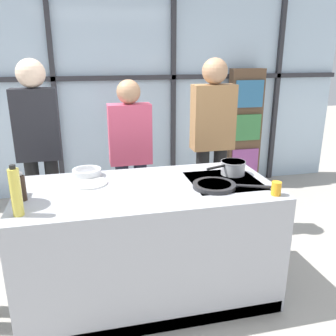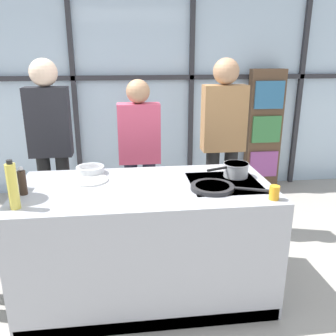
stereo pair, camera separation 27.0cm
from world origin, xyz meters
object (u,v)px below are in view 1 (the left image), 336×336
object	(u,v)px
saucepan	(233,167)
oil_bottle	(16,192)
spectator_far_left	(39,143)
juice_glass_near	(276,188)
spectator_center_right	(212,135)
mixing_bowl	(87,172)
pepper_grinder	(22,187)
frying_pan	(216,185)
spectator_center_left	(131,152)
white_plate	(89,183)

from	to	relation	value
saucepan	oil_bottle	size ratio (longest dim) A/B	1.11
spectator_far_left	juice_glass_near	size ratio (longest dim) A/B	18.85
spectator_center_right	mixing_bowl	xyz separation A→B (m)	(-1.27, -0.62, -0.10)
spectator_far_left	pepper_grinder	world-z (taller)	spectator_far_left
spectator_center_right	frying_pan	size ratio (longest dim) A/B	3.32
mixing_bowl	pepper_grinder	size ratio (longest dim) A/B	1.11
frying_pan	mixing_bowl	xyz separation A→B (m)	(-0.91, 0.46, 0.02)
frying_pan	oil_bottle	distance (m)	1.34
spectator_center_left	white_plate	world-z (taller)	spectator_center_left
spectator_center_left	juice_glass_near	world-z (taller)	spectator_center_left
spectator_far_left	mixing_bowl	bearing A→B (deg)	123.87
mixing_bowl	juice_glass_near	xyz separation A→B (m)	(1.26, -0.69, 0.01)
spectator_far_left	pepper_grinder	bearing A→B (deg)	89.79
spectator_center_left	oil_bottle	bearing A→B (deg)	56.26
spectator_center_right	mixing_bowl	distance (m)	1.42
white_plate	oil_bottle	bearing A→B (deg)	-133.08
oil_bottle	juice_glass_near	world-z (taller)	oil_bottle
spectator_center_left	frying_pan	world-z (taller)	spectator_center_left
spectator_center_left	juice_glass_near	bearing A→B (deg)	122.54
frying_pan	pepper_grinder	size ratio (longest dim) A/B	2.67
white_plate	oil_bottle	size ratio (longest dim) A/B	0.85
frying_pan	white_plate	xyz separation A→B (m)	(-0.89, 0.29, -0.01)
spectator_center_right	saucepan	bearing A→B (deg)	81.53
frying_pan	mixing_bowl	distance (m)	1.02
spectator_far_left	mixing_bowl	xyz separation A→B (m)	(0.42, -0.62, -0.11)
frying_pan	spectator_center_left	bearing A→B (deg)	113.93
spectator_center_left	oil_bottle	size ratio (longest dim) A/B	5.06
spectator_center_right	frying_pan	xyz separation A→B (m)	(-0.36, -1.09, -0.11)
spectator_center_right	oil_bottle	bearing A→B (deg)	36.71
oil_bottle	mixing_bowl	bearing A→B (deg)	56.97
frying_pan	saucepan	xyz separation A→B (m)	(0.24, 0.25, 0.04)
spectator_far_left	saucepan	xyz separation A→B (m)	(1.56, -0.83, -0.09)
oil_bottle	pepper_grinder	size ratio (longest dim) A/B	1.57
mixing_bowl	oil_bottle	world-z (taller)	oil_bottle
spectator_center_left	frying_pan	xyz separation A→B (m)	(0.48, -1.09, 0.01)
spectator_center_right	frying_pan	bearing A→B (deg)	71.55
juice_glass_near	saucepan	bearing A→B (deg)	103.83
frying_pan	mixing_bowl	size ratio (longest dim) A/B	2.41
spectator_far_left	frying_pan	bearing A→B (deg)	140.68
oil_bottle	pepper_grinder	bearing A→B (deg)	92.42
juice_glass_near	pepper_grinder	bearing A→B (deg)	170.04
spectator_center_right	frying_pan	world-z (taller)	spectator_center_right
spectator_center_right	white_plate	bearing A→B (deg)	32.47
saucepan	mixing_bowl	world-z (taller)	saucepan
mixing_bowl	saucepan	bearing A→B (deg)	-10.48
spectator_center_right	white_plate	xyz separation A→B (m)	(-1.26, -0.80, -0.12)
mixing_bowl	oil_bottle	size ratio (longest dim) A/B	0.71
mixing_bowl	oil_bottle	xyz separation A→B (m)	(-0.41, -0.63, 0.12)
pepper_grinder	frying_pan	bearing A→B (deg)	-2.96
spectator_center_left	mixing_bowl	world-z (taller)	spectator_center_left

